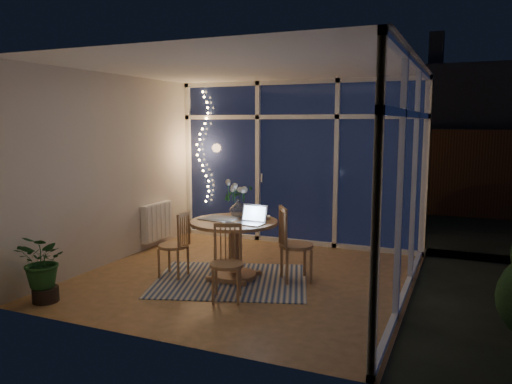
# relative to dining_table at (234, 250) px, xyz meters

# --- Properties ---
(floor) EXTENTS (4.00, 4.00, 0.00)m
(floor) POSITION_rel_dining_table_xyz_m (0.11, 0.10, -0.37)
(floor) COLOR olive
(floor) RESTS_ON ground
(ceiling) EXTENTS (4.00, 4.00, 0.00)m
(ceiling) POSITION_rel_dining_table_xyz_m (0.11, 0.10, 2.23)
(ceiling) COLOR silver
(ceiling) RESTS_ON wall_back
(wall_back) EXTENTS (4.00, 0.04, 2.60)m
(wall_back) POSITION_rel_dining_table_xyz_m (0.11, 2.10, 0.93)
(wall_back) COLOR beige
(wall_back) RESTS_ON floor
(wall_front) EXTENTS (4.00, 0.04, 2.60)m
(wall_front) POSITION_rel_dining_table_xyz_m (0.11, -1.90, 0.93)
(wall_front) COLOR beige
(wall_front) RESTS_ON floor
(wall_left) EXTENTS (0.04, 4.00, 2.60)m
(wall_left) POSITION_rel_dining_table_xyz_m (-1.89, 0.10, 0.93)
(wall_left) COLOR beige
(wall_left) RESTS_ON floor
(wall_right) EXTENTS (0.04, 4.00, 2.60)m
(wall_right) POSITION_rel_dining_table_xyz_m (2.11, 0.10, 0.93)
(wall_right) COLOR beige
(wall_right) RESTS_ON floor
(window_wall_back) EXTENTS (4.00, 0.10, 2.60)m
(window_wall_back) POSITION_rel_dining_table_xyz_m (0.11, 2.06, 0.93)
(window_wall_back) COLOR white
(window_wall_back) RESTS_ON floor
(window_wall_right) EXTENTS (0.10, 4.00, 2.60)m
(window_wall_right) POSITION_rel_dining_table_xyz_m (2.07, 0.10, 0.93)
(window_wall_right) COLOR white
(window_wall_right) RESTS_ON floor
(radiator) EXTENTS (0.10, 0.70, 0.58)m
(radiator) POSITION_rel_dining_table_xyz_m (-1.83, 1.00, 0.03)
(radiator) COLOR white
(radiator) RESTS_ON wall_left
(fairy_lights) EXTENTS (0.24, 0.10, 1.85)m
(fairy_lights) POSITION_rel_dining_table_xyz_m (-1.54, 1.98, 1.16)
(fairy_lights) COLOR #FFC066
(fairy_lights) RESTS_ON window_wall_back
(garden_patio) EXTENTS (12.00, 6.00, 0.10)m
(garden_patio) POSITION_rel_dining_table_xyz_m (0.61, 5.10, -0.43)
(garden_patio) COLOR black
(garden_patio) RESTS_ON ground
(garden_fence) EXTENTS (11.00, 0.08, 1.80)m
(garden_fence) POSITION_rel_dining_table_xyz_m (0.11, 5.60, 0.53)
(garden_fence) COLOR #382314
(garden_fence) RESTS_ON ground
(neighbour_roof) EXTENTS (7.00, 3.00, 2.20)m
(neighbour_roof) POSITION_rel_dining_table_xyz_m (0.41, 8.60, 1.83)
(neighbour_roof) COLOR #31343B
(neighbour_roof) RESTS_ON ground
(garden_shrubs) EXTENTS (0.90, 0.90, 0.90)m
(garden_shrubs) POSITION_rel_dining_table_xyz_m (-0.69, 3.50, 0.08)
(garden_shrubs) COLOR black
(garden_shrubs) RESTS_ON ground
(rug) EXTENTS (2.23, 1.99, 0.01)m
(rug) POSITION_rel_dining_table_xyz_m (0.00, -0.10, -0.36)
(rug) COLOR beige
(rug) RESTS_ON floor
(dining_table) EXTENTS (1.37, 1.37, 0.74)m
(dining_table) POSITION_rel_dining_table_xyz_m (0.00, 0.00, 0.00)
(dining_table) COLOR #A07F48
(dining_table) RESTS_ON floor
(chair_left) EXTENTS (0.42, 0.42, 0.85)m
(chair_left) POSITION_rel_dining_table_xyz_m (-0.73, -0.24, 0.06)
(chair_left) COLOR #A07F48
(chair_left) RESTS_ON floor
(chair_right) EXTENTS (0.60, 0.60, 0.94)m
(chair_right) POSITION_rel_dining_table_xyz_m (0.74, 0.21, 0.10)
(chair_right) COLOR #A07F48
(chair_right) RESTS_ON floor
(chair_front) EXTENTS (0.50, 0.50, 0.85)m
(chair_front) POSITION_rel_dining_table_xyz_m (0.26, -0.73, 0.05)
(chair_front) COLOR #A07F48
(chair_front) RESTS_ON floor
(laptop) EXTENTS (0.35, 0.31, 0.24)m
(laptop) POSITION_rel_dining_table_xyz_m (0.27, -0.12, 0.49)
(laptop) COLOR #BABABF
(laptop) RESTS_ON dining_table
(flower_vase) EXTENTS (0.26, 0.26, 0.21)m
(flower_vase) POSITION_rel_dining_table_xyz_m (-0.05, 0.24, 0.47)
(flower_vase) COLOR silver
(flower_vase) RESTS_ON dining_table
(bowl) EXTENTS (0.19, 0.19, 0.04)m
(bowl) POSITION_rel_dining_table_xyz_m (0.30, 0.25, 0.39)
(bowl) COLOR white
(bowl) RESTS_ON dining_table
(newspapers) EXTENTS (0.40, 0.31, 0.02)m
(newspapers) POSITION_rel_dining_table_xyz_m (-0.21, 0.02, 0.38)
(newspapers) COLOR silver
(newspapers) RESTS_ON dining_table
(phone) EXTENTS (0.11, 0.06, 0.01)m
(phone) POSITION_rel_dining_table_xyz_m (0.03, -0.17, 0.37)
(phone) COLOR black
(phone) RESTS_ON dining_table
(potted_plant) EXTENTS (0.56, 0.50, 0.76)m
(potted_plant) POSITION_rel_dining_table_xyz_m (-1.54, -1.55, 0.01)
(potted_plant) COLOR #1B4C20
(potted_plant) RESTS_ON floor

